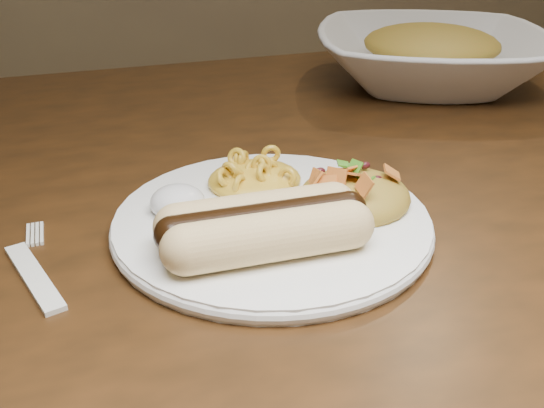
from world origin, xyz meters
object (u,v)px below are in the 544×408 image
object	(u,v)px
plate	(272,222)
table	(275,262)
serving_bowl	(430,58)
fork	(34,277)

from	to	relation	value
plate	table	bearing A→B (deg)	69.93
table	serving_bowl	xyz separation A→B (m)	(0.30, 0.23, 0.13)
fork	serving_bowl	xyz separation A→B (m)	(0.51, 0.34, 0.04)
plate	serving_bowl	distance (m)	0.46
plate	fork	world-z (taller)	plate
fork	serving_bowl	distance (m)	0.61
plate	fork	size ratio (longest dim) A/B	1.73
table	plate	size ratio (longest dim) A/B	6.26
fork	serving_bowl	bearing A→B (deg)	16.30
table	plate	distance (m)	0.14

